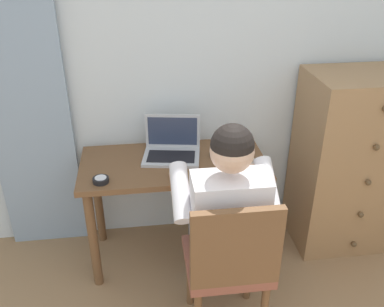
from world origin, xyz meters
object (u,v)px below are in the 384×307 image
laptop (172,148)px  computer_mouse (215,153)px  dresser (349,162)px  chair (230,262)px  desk (174,178)px  person_seated (224,210)px  desk_clock (101,180)px  coffee_mug (242,162)px

laptop → computer_mouse: 0.27m
dresser → laptop: dresser is taller
chair → computer_mouse: (0.05, 0.71, 0.22)m
desk → chair: chair is taller
chair → person_seated: size_ratio=0.74×
chair → computer_mouse: chair is taller
desk → computer_mouse: 0.29m
person_seated → laptop: size_ratio=3.21×
person_seated → chair: bearing=-90.3°
laptop → desk_clock: (-0.42, -0.26, -0.04)m
desk_clock → computer_mouse: bearing=18.0°
desk → coffee_mug: coffee_mug is taller
desk_clock → dresser: bearing=8.0°
person_seated → dresser: bearing=29.3°
chair → computer_mouse: bearing=86.1°
chair → coffee_mug: size_ratio=7.46×
coffee_mug → person_seated: bearing=-116.8°
laptop → desk_clock: bearing=-147.8°
desk → coffee_mug: 0.45m
dresser → chair: (-0.95, -0.72, -0.09)m
dresser → computer_mouse: dresser is taller
dresser → computer_mouse: size_ratio=11.97×
dresser → laptop: (-1.16, 0.04, 0.17)m
person_seated → coffee_mug: 0.39m
person_seated → computer_mouse: (0.05, 0.53, 0.04)m
dresser → desk: bearing=-178.0°
computer_mouse → desk: bearing=-154.4°
desk → chair: 0.71m
person_seated → desk_clock: size_ratio=13.48×
chair → dresser: bearing=37.1°
laptop → coffee_mug: 0.45m
coffee_mug → desk_clock: bearing=-177.5°
computer_mouse → desk_clock: size_ratio=1.11×
dresser → coffee_mug: dresser is taller
laptop → coffee_mug: laptop is taller
desk → desk_clock: desk_clock is taller
dresser → coffee_mug: size_ratio=9.98×
person_seated → computer_mouse: size_ratio=12.13×
desk → laptop: (-0.00, 0.08, 0.17)m
dresser → desk_clock: bearing=-172.0°
desk → coffee_mug: size_ratio=9.32×
computer_mouse → coffee_mug: 0.23m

